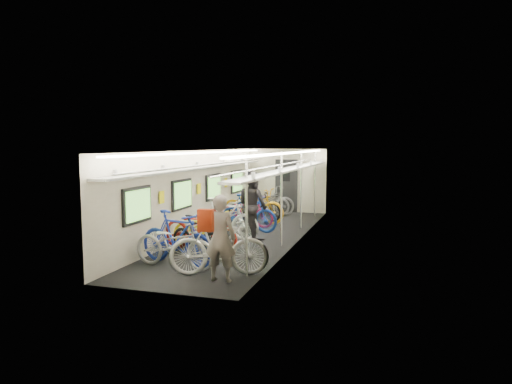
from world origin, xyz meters
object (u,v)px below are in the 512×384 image
Objects in this scene: bicycle_1 at (177,238)px; passenger_near at (220,238)px; backpack at (206,220)px; bicycle_0 at (174,244)px; passenger_mid at (253,205)px.

passenger_near is (1.31, -0.82, 0.24)m from bicycle_1.
passenger_near is 0.85m from backpack.
passenger_mid is at bearing -3.93° from bicycle_0.
passenger_near is at bearing 135.72° from passenger_mid.
passenger_near is at bearing 86.81° from backpack.
passenger_mid reaches higher than bicycle_0.
passenger_mid is (0.77, 3.00, 0.35)m from bicycle_1.
bicycle_1 is at bearing 113.25° from passenger_mid.
backpack is (0.57, -4.54, 0.35)m from passenger_mid.
passenger_mid is (-0.55, 3.82, 0.10)m from passenger_near.
bicycle_1 is 5.13× the size of backpack.
backpack reaches higher than bicycle_0.
backpack is at bearing -124.35° from bicycle_1.
backpack is (1.27, -1.31, 0.77)m from bicycle_0.
bicycle_1 is 1.05× the size of passenger_mid.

